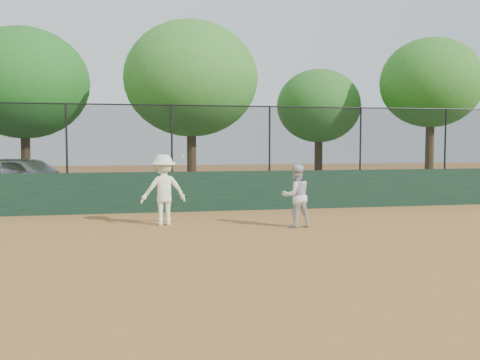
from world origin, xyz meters
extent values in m
plane|color=#A56C35|center=(0.00, 0.00, 0.00)|extent=(80.00, 80.00, 0.00)
cube|color=#163221|center=(0.00, 6.00, 0.60)|extent=(26.00, 0.20, 1.20)
cube|color=#2E4E18|center=(0.00, 12.00, 0.00)|extent=(36.00, 12.00, 0.01)
imported|color=#9DA2A6|center=(-5.36, 9.73, 0.82)|extent=(5.16, 3.73, 1.63)
imported|color=silver|center=(2.26, 2.49, 0.77)|extent=(0.81, 0.67, 1.54)
imported|color=white|center=(-0.90, 3.48, 0.89)|extent=(1.25, 0.85, 1.77)
sphere|color=#C1DC31|center=(-0.43, 3.23, 1.75)|extent=(0.07, 0.07, 0.07)
cube|color=black|center=(0.00, 6.00, 2.20)|extent=(26.00, 0.02, 2.00)
cylinder|color=black|center=(0.00, 6.00, 3.18)|extent=(26.00, 0.04, 0.04)
cylinder|color=black|center=(-3.50, 6.00, 2.20)|extent=(0.06, 0.06, 2.00)
cylinder|color=black|center=(-0.50, 6.00, 2.20)|extent=(0.06, 0.06, 2.00)
cylinder|color=black|center=(2.50, 6.00, 2.20)|extent=(0.06, 0.06, 2.00)
cylinder|color=black|center=(5.50, 6.00, 2.20)|extent=(0.06, 0.06, 2.00)
cylinder|color=black|center=(8.50, 6.00, 2.20)|extent=(0.06, 0.06, 2.00)
cylinder|color=#422E17|center=(-5.80, 12.47, 1.23)|extent=(0.36, 0.36, 2.46)
ellipsoid|color=#1E5C1A|center=(-5.80, 12.47, 4.41)|extent=(5.06, 4.60, 4.37)
cylinder|color=#492F1A|center=(0.57, 10.42, 1.26)|extent=(0.36, 0.36, 2.53)
ellipsoid|color=#337324|center=(0.57, 10.42, 4.49)|extent=(5.08, 4.62, 4.39)
cylinder|color=#372012|center=(6.61, 12.99, 1.13)|extent=(0.36, 0.36, 2.25)
ellipsoid|color=#275D1E|center=(6.61, 12.99, 3.72)|extent=(3.81, 3.46, 3.29)
cylinder|color=#4C321B|center=(10.63, 10.49, 1.45)|extent=(0.36, 0.36, 2.91)
ellipsoid|color=#2B681D|center=(10.63, 10.49, 4.57)|extent=(4.31, 3.92, 3.72)
camera|label=1|loc=(-1.67, -10.00, 2.07)|focal=40.00mm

